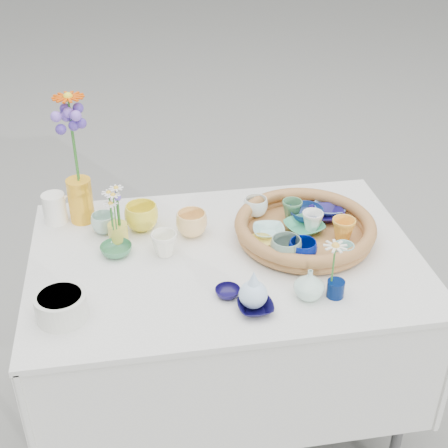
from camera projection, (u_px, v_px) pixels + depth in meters
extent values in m
plane|color=gray|center=(225.00, 416.00, 2.43)|extent=(80.00, 80.00, 0.00)
imported|color=navy|center=(306.00, 214.00, 2.18)|extent=(0.14, 0.14, 0.04)
imported|color=#171055|center=(327.00, 214.00, 2.18)|extent=(0.12, 0.12, 0.03)
imported|color=#FFB138|center=(343.00, 229.00, 2.06)|extent=(0.08, 0.08, 0.07)
imported|color=#3D9D6F|center=(304.00, 227.00, 2.11)|extent=(0.16, 0.16, 0.03)
imported|color=gray|center=(286.00, 249.00, 1.95)|extent=(0.11, 0.11, 0.08)
imported|color=#A1D8D0|center=(269.00, 231.00, 2.09)|extent=(0.12, 0.12, 0.03)
imported|color=white|center=(256.00, 207.00, 2.19)|extent=(0.10, 0.10, 0.07)
imported|color=white|center=(312.00, 221.00, 2.11)|extent=(0.10, 0.10, 0.07)
imported|color=#6E96CB|center=(330.00, 209.00, 2.22)|extent=(0.13, 0.13, 0.03)
imported|color=navy|center=(302.00, 251.00, 1.95)|extent=(0.09, 0.09, 0.07)
imported|color=#FFDD63|center=(261.00, 243.00, 2.03)|extent=(0.10, 0.10, 0.03)
imported|color=#8FD2C6|center=(343.00, 253.00, 1.95)|extent=(0.08, 0.08, 0.06)
imported|color=#4A8056|center=(292.00, 209.00, 2.18)|extent=(0.07, 0.07, 0.07)
imported|color=yellow|center=(142.00, 217.00, 2.14)|extent=(0.13, 0.13, 0.09)
imported|color=#FDCB7B|center=(192.00, 224.00, 2.11)|extent=(0.13, 0.13, 0.08)
imported|color=#397D51|center=(116.00, 250.00, 2.02)|extent=(0.10, 0.10, 0.03)
imported|color=white|center=(164.00, 244.00, 2.01)|extent=(0.09, 0.09, 0.08)
imported|color=#110B41|center=(228.00, 292.00, 1.84)|extent=(0.08, 0.08, 0.02)
imported|color=#ABCFBD|center=(104.00, 223.00, 2.13)|extent=(0.09, 0.09, 0.07)
imported|color=black|center=(256.00, 307.00, 1.78)|extent=(0.11, 0.11, 0.03)
imported|color=silver|center=(309.00, 284.00, 1.82)|extent=(0.11, 0.11, 0.09)
cylinder|color=#011344|center=(336.00, 289.00, 1.83)|extent=(0.06, 0.06, 0.05)
cylinder|color=#F3A61D|center=(81.00, 200.00, 2.17)|extent=(0.11, 0.11, 0.16)
cylinder|color=#DBC948|center=(118.00, 233.00, 2.07)|extent=(0.07, 0.07, 0.07)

